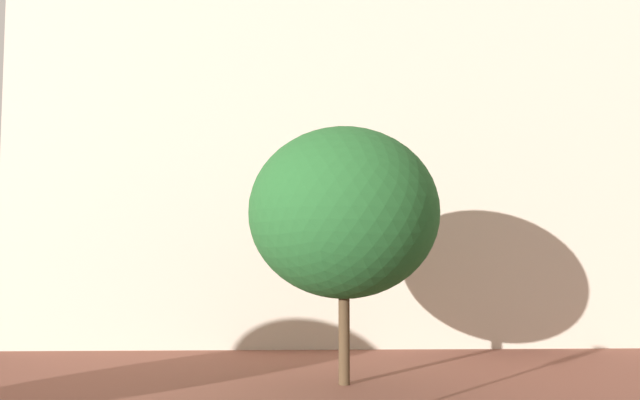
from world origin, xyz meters
TOP-DOWN VIEW (x-y plane):
  - landmark_building at (1.73, 26.78)m, footprint 23.79×16.04m
  - tree_curb_far at (0.67, 13.22)m, footprint 4.58×4.58m

SIDE VIEW (x-z plane):
  - tree_curb_far at x=0.67m, z-range 1.00..7.13m
  - landmark_building at x=1.73m, z-range -6.53..29.57m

